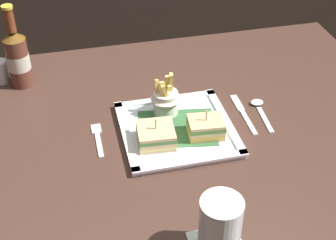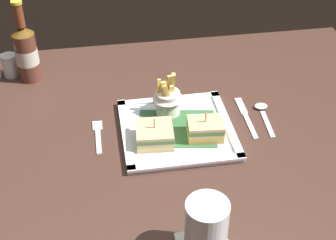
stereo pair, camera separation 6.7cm
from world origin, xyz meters
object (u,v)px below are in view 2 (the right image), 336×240
at_px(spoon, 263,111).
at_px(knife, 245,115).
at_px(fries_cup, 168,98).
at_px(water_glass, 206,232).
at_px(dining_table, 159,165).
at_px(pepper_shaker, 10,67).
at_px(sandwich_half_left, 155,135).
at_px(beer_bottle, 26,52).
at_px(square_plate, 177,130).
at_px(sandwich_half_right, 205,129).
at_px(fork, 98,134).

bearing_deg(spoon, knife, -171.60).
height_order(fries_cup, water_glass, water_glass).
height_order(dining_table, pepper_shaker, pepper_shaker).
bearing_deg(water_glass, knife, 63.55).
xyz_separation_m(dining_table, knife, (0.23, 0.03, 0.11)).
height_order(sandwich_half_left, knife, sandwich_half_left).
bearing_deg(beer_bottle, sandwich_half_left, -48.54).
bearing_deg(square_plate, fries_cup, 99.50).
distance_m(knife, spoon, 0.05).
bearing_deg(fries_cup, sandwich_half_left, -114.51).
bearing_deg(sandwich_half_right, beer_bottle, 140.98).
height_order(sandwich_half_right, pepper_shaker, sandwich_half_right).
relative_size(beer_bottle, knife, 1.36).
relative_size(dining_table, water_glass, 10.79).
relative_size(fries_cup, spoon, 0.83).
height_order(square_plate, knife, square_plate).
bearing_deg(fork, pepper_shaker, 126.49).
distance_m(square_plate, knife, 0.19).
xyz_separation_m(square_plate, pepper_shaker, (-0.42, 0.33, 0.02)).
bearing_deg(spoon, beer_bottle, 156.19).
xyz_separation_m(sandwich_half_right, spoon, (0.17, 0.08, -0.03)).
height_order(square_plate, spoon, square_plate).
bearing_deg(beer_bottle, spoon, -23.81).
distance_m(square_plate, water_glass, 0.36).
relative_size(dining_table, fries_cup, 11.61).
distance_m(dining_table, square_plate, 0.12).
xyz_separation_m(dining_table, square_plate, (0.05, -0.00, 0.11)).
bearing_deg(square_plate, sandwich_half_right, -31.46).
bearing_deg(spoon, sandwich_half_right, -154.52).
distance_m(water_glass, spoon, 0.48).
relative_size(sandwich_half_right, fries_cup, 0.78).
bearing_deg(beer_bottle, dining_table, -43.56).
xyz_separation_m(sandwich_half_left, fork, (-0.13, 0.06, -0.03)).
xyz_separation_m(sandwich_half_left, spoon, (0.29, 0.08, -0.03)).
relative_size(beer_bottle, fork, 1.87).
bearing_deg(water_glass, spoon, 58.74).
bearing_deg(fork, square_plate, -6.38).
bearing_deg(square_plate, sandwich_half_left, -148.54).
height_order(square_plate, sandwich_half_left, sandwich_half_left).
relative_size(sandwich_half_right, knife, 0.52).
xyz_separation_m(sandwich_half_left, knife, (0.25, 0.08, -0.03)).
distance_m(dining_table, water_glass, 0.40).
xyz_separation_m(beer_bottle, pepper_shaker, (-0.06, 0.02, -0.06)).
bearing_deg(water_glass, fork, 115.32).
bearing_deg(knife, fork, -177.54).
relative_size(dining_table, sandwich_half_left, 14.38).
xyz_separation_m(water_glass, knife, (0.20, 0.40, -0.06)).
xyz_separation_m(square_plate, knife, (0.19, 0.04, -0.00)).
height_order(sandwich_half_left, fork, sandwich_half_left).
height_order(spoon, pepper_shaker, pepper_shaker).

